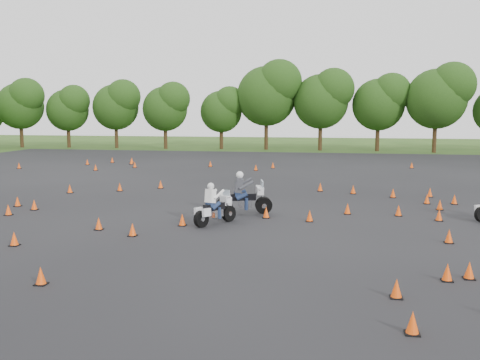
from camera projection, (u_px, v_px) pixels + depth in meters
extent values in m
plane|color=#2D5119|center=(223.00, 222.00, 21.54)|extent=(140.00, 140.00, 0.00)
plane|color=black|center=(247.00, 198.00, 27.39)|extent=(62.00, 62.00, 0.00)
cone|color=#FF4F0A|center=(399.00, 211.00, 22.73)|extent=(0.26, 0.26, 0.45)
cone|color=#FF4F0A|center=(8.00, 210.00, 22.89)|extent=(0.26, 0.26, 0.45)
cone|color=#FF4F0A|center=(132.00, 230.00, 19.09)|extent=(0.26, 0.26, 0.45)
cone|color=#FF4F0A|center=(273.00, 165.00, 41.69)|extent=(0.26, 0.26, 0.45)
cone|color=#FF4F0A|center=(135.00, 165.00, 42.13)|extent=(0.26, 0.26, 0.45)
cone|color=#FF4F0A|center=(266.00, 213.00, 22.29)|extent=(0.26, 0.26, 0.45)
cone|color=#FF4F0A|center=(96.00, 167.00, 40.11)|extent=(0.26, 0.26, 0.45)
cone|color=#FF4F0A|center=(131.00, 162.00, 44.72)|extent=(0.26, 0.26, 0.45)
cone|color=#FF4F0A|center=(99.00, 224.00, 20.08)|extent=(0.26, 0.26, 0.45)
cone|color=#FF4F0A|center=(210.00, 164.00, 42.79)|extent=(0.26, 0.26, 0.45)
cone|color=#FF4F0A|center=(120.00, 187.00, 29.78)|extent=(0.26, 0.26, 0.45)
cone|color=#FF4F0A|center=(469.00, 271.00, 14.20)|extent=(0.26, 0.26, 0.45)
cone|color=#FF4F0A|center=(310.00, 216.00, 21.58)|extent=(0.26, 0.26, 0.45)
cone|color=#FF4F0A|center=(14.00, 239.00, 17.71)|extent=(0.26, 0.26, 0.45)
cone|color=#FF4F0A|center=(439.00, 215.00, 21.71)|extent=(0.26, 0.26, 0.45)
cone|color=#FF4F0A|center=(393.00, 193.00, 27.54)|extent=(0.26, 0.26, 0.45)
cone|color=#FF4F0A|center=(396.00, 289.00, 12.75)|extent=(0.26, 0.26, 0.45)
cone|color=#FF4F0A|center=(430.00, 193.00, 27.75)|extent=(0.26, 0.26, 0.45)
cone|color=#FF4F0A|center=(320.00, 187.00, 29.74)|extent=(0.26, 0.26, 0.45)
cone|color=#FF4F0A|center=(70.00, 189.00, 29.09)|extent=(0.26, 0.26, 0.45)
cone|color=#FF4F0A|center=(17.00, 202.00, 25.01)|extent=(0.26, 0.26, 0.45)
cone|color=#FF4F0A|center=(19.00, 166.00, 41.38)|extent=(0.26, 0.26, 0.45)
cone|color=#FF4F0A|center=(348.00, 209.00, 23.14)|extent=(0.26, 0.26, 0.45)
cone|color=#FF4F0A|center=(112.00, 160.00, 46.21)|extent=(0.26, 0.26, 0.45)
cone|color=#FF4F0A|center=(41.00, 276.00, 13.73)|extent=(0.26, 0.26, 0.45)
cone|color=#FF4F0A|center=(256.00, 168.00, 40.05)|extent=(0.26, 0.26, 0.45)
cone|color=#FF4F0A|center=(413.00, 323.00, 10.69)|extent=(0.26, 0.26, 0.45)
cone|color=#FF4F0A|center=(161.00, 184.00, 30.84)|extent=(0.26, 0.26, 0.45)
cone|color=#FF4F0A|center=(454.00, 200.00, 25.59)|extent=(0.26, 0.26, 0.45)
cone|color=#FF4F0A|center=(449.00, 236.00, 18.07)|extent=(0.26, 0.26, 0.45)
cone|color=#FF4F0A|center=(182.00, 220.00, 20.79)|extent=(0.26, 0.26, 0.45)
cone|color=#FF4F0A|center=(427.00, 199.00, 25.70)|extent=(0.26, 0.26, 0.45)
cone|color=#FF4F0A|center=(87.00, 162.00, 44.36)|extent=(0.26, 0.26, 0.45)
cone|color=#FF4F0A|center=(34.00, 205.00, 24.12)|extent=(0.26, 0.26, 0.45)
cone|color=#FF4F0A|center=(412.00, 165.00, 41.68)|extent=(0.26, 0.26, 0.45)
cone|color=#FF4F0A|center=(353.00, 190.00, 28.82)|extent=(0.26, 0.26, 0.45)
cone|color=#FF4F0A|center=(132.00, 160.00, 45.85)|extent=(0.26, 0.26, 0.45)
cone|color=#FF4F0A|center=(440.00, 205.00, 24.10)|extent=(0.26, 0.26, 0.45)
cone|color=#FF4F0A|center=(447.00, 273.00, 14.03)|extent=(0.26, 0.26, 0.45)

